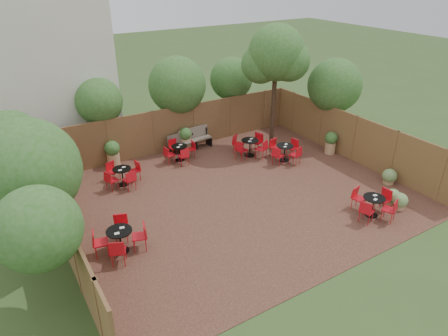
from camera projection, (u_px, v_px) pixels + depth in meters
ground at (235, 196)px, 14.84m from camera, size 80.00×80.00×0.00m
courtyard_paving at (235, 196)px, 14.83m from camera, size 12.00×10.00×0.02m
fence_back at (175, 129)px, 18.18m from camera, size 12.00×0.08×2.00m
fence_left at (60, 223)px, 11.58m from camera, size 0.08×10.00×2.00m
fence_right at (354, 138)px, 17.19m from camera, size 0.08×10.00×2.00m
neighbour_building at (43, 60)px, 17.01m from camera, size 5.00×4.00×8.00m
overhang_foliage at (164, 112)px, 14.96m from camera, size 15.69×10.33×2.76m
courtyard_tree at (276, 57)px, 17.09m from camera, size 2.61×2.51×5.46m
park_bench_left at (182, 142)px, 18.19m from camera, size 1.40×0.60×0.84m
park_bench_right at (195, 138)px, 18.49m from camera, size 1.57×0.60×0.95m
bistro_tables at (225, 174)px, 15.46m from camera, size 9.57×8.71×0.86m
planters at (169, 151)px, 17.01m from camera, size 11.72×4.36×1.14m
low_shrubs at (394, 191)px, 14.62m from camera, size 1.73×1.92×0.59m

